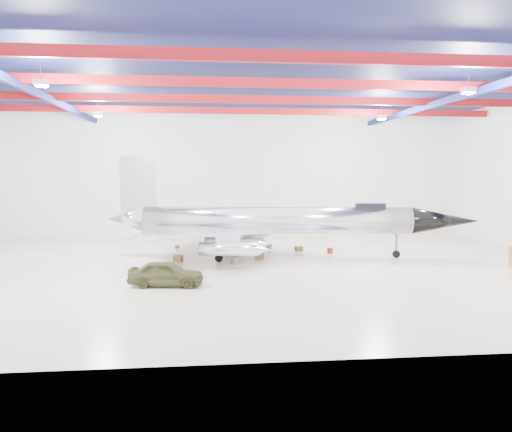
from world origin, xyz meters
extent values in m
plane|color=beige|center=(0.00, 0.00, 0.00)|extent=(40.00, 40.00, 0.00)
plane|color=silver|center=(0.00, 15.00, 5.50)|extent=(40.00, 0.00, 40.00)
plane|color=#0A0F38|center=(0.00, 0.00, 11.00)|extent=(40.00, 40.00, 0.00)
cube|color=maroon|center=(0.00, -9.00, 10.40)|extent=(39.50, 0.25, 0.50)
cube|color=maroon|center=(0.00, -3.00, 10.40)|extent=(39.50, 0.25, 0.50)
cube|color=maroon|center=(0.00, 3.00, 10.40)|extent=(39.50, 0.25, 0.50)
cube|color=maroon|center=(0.00, 9.00, 10.40)|extent=(39.50, 0.25, 0.50)
cube|color=#0C144C|center=(-12.00, 0.00, 10.10)|extent=(0.25, 29.50, 0.40)
cube|color=#0C144C|center=(12.00, 0.00, 10.10)|extent=(0.25, 29.50, 0.40)
cube|color=silver|center=(-10.00, -6.00, 9.70)|extent=(0.55, 0.55, 0.25)
cube|color=silver|center=(10.00, -6.00, 9.70)|extent=(0.55, 0.55, 0.25)
cube|color=silver|center=(-10.00, 6.00, 9.70)|extent=(0.55, 0.55, 0.25)
cube|color=silver|center=(10.00, 6.00, 9.70)|extent=(0.55, 0.55, 0.25)
cylinder|color=silver|center=(1.98, 3.78, 2.51)|extent=(18.01, 4.68, 1.80)
cone|color=black|center=(13.06, 1.97, 2.51)|extent=(4.72, 2.50, 1.80)
cone|color=silver|center=(-8.21, 5.45, 2.51)|extent=(2.95, 2.21, 1.80)
cube|color=silver|center=(-7.33, 5.31, 4.85)|extent=(2.50, 0.51, 4.04)
cube|color=black|center=(8.18, 2.76, 3.46)|extent=(2.07, 1.03, 0.45)
cylinder|color=silver|center=(-1.48, -0.66, 1.26)|extent=(3.50, 1.35, 0.81)
cylinder|color=silver|center=(-1.12, 1.56, 1.26)|extent=(3.50, 1.35, 0.81)
cylinder|color=silver|center=(-0.25, 6.88, 1.26)|extent=(3.50, 1.35, 0.81)
cylinder|color=silver|center=(0.12, 9.09, 1.26)|extent=(3.50, 1.35, 0.81)
cylinder|color=#59595B|center=(9.95, 2.47, 0.81)|extent=(0.16, 0.16, 1.62)
cylinder|color=black|center=(9.95, 2.47, 0.25)|extent=(0.53, 0.28, 0.50)
cylinder|color=#59595B|center=(-1.93, 2.15, 0.81)|extent=(0.16, 0.16, 1.62)
cylinder|color=black|center=(-1.93, 2.15, 0.25)|extent=(0.53, 0.28, 0.50)
cylinder|color=#59595B|center=(-1.20, 6.58, 0.81)|extent=(0.16, 0.16, 1.62)
cylinder|color=black|center=(-1.20, 6.58, 0.25)|extent=(0.53, 0.28, 0.50)
imported|color=#3C3E1F|center=(-4.77, -4.36, 0.64)|extent=(3.93, 2.01, 1.28)
cube|color=olive|center=(-4.53, 2.65, 0.19)|extent=(0.67, 0.62, 0.38)
cylinder|color=#59595B|center=(-0.93, 1.26, 0.23)|extent=(0.56, 0.56, 0.47)
cube|color=olive|center=(4.00, 5.98, 0.18)|extent=(0.60, 0.52, 0.37)
cube|color=#59595B|center=(-4.89, 8.27, 0.11)|extent=(0.37, 0.32, 0.23)
cylinder|color=maroon|center=(6.03, 4.86, 0.19)|extent=(0.47, 0.47, 0.38)
cube|color=olive|center=(0.77, 3.00, 0.21)|extent=(0.69, 0.61, 0.41)
cylinder|color=#59595B|center=(1.98, 7.35, 0.20)|extent=(0.54, 0.54, 0.39)
camera|label=1|loc=(-2.79, -29.46, 5.71)|focal=35.00mm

